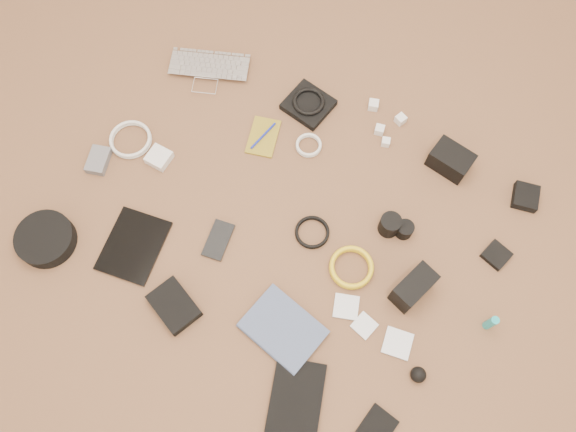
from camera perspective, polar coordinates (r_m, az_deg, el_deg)
The scene contains 33 objects.
laptop at distance 2.11m, azimuth -8.16°, elevation 13.99°, with size 0.29×0.20×0.02m, color #BBBBC0.
headphone_pouch at distance 2.02m, azimuth 2.09°, elevation 11.23°, with size 0.15×0.14×0.03m, color black.
headphones at distance 2.00m, azimuth 2.11°, elevation 11.55°, with size 0.11×0.11×0.01m, color black.
charger_a at distance 2.03m, azimuth 8.67°, elevation 11.09°, with size 0.03×0.03×0.03m, color white.
charger_b at distance 1.99m, azimuth 9.27°, elevation 8.64°, with size 0.03×0.03×0.03m, color white.
charger_c at distance 2.02m, azimuth 11.36°, elevation 9.61°, with size 0.03×0.03×0.03m, color white.
charger_d at distance 1.97m, azimuth 9.90°, elevation 7.41°, with size 0.03×0.03×0.03m, color white.
dslr_camera at distance 1.95m, azimuth 16.19°, elevation 5.49°, with size 0.13×0.09×0.08m, color black.
lens_pouch at distance 2.00m, azimuth 22.98°, elevation 1.81°, with size 0.08×0.09×0.03m, color black.
notebook_olive at distance 1.96m, azimuth -2.53°, elevation 8.04°, with size 0.10×0.15×0.01m, color olive.
pen_blue at distance 1.95m, azimuth -2.54°, elevation 8.16°, with size 0.01×0.01×0.13m, color #1320A1.
cable_white_a at distance 1.94m, azimuth 2.11°, elevation 7.12°, with size 0.09×0.09×0.01m, color silver.
lens_a at distance 1.81m, azimuth 10.29°, elevation -0.88°, with size 0.07×0.07×0.07m, color black.
lens_b at distance 1.83m, azimuth 11.75°, elevation -1.36°, with size 0.06×0.06×0.05m, color black.
card_reader at distance 1.90m, azimuth 20.41°, elevation -3.74°, with size 0.07×0.07×0.02m, color black.
power_brick at distance 1.96m, azimuth -12.97°, elevation 5.81°, with size 0.07×0.07×0.03m, color white.
cable_white_b at distance 2.02m, azimuth -15.66°, elevation 7.41°, with size 0.14×0.14×0.01m, color silver.
cable_black at distance 1.81m, azimuth 2.47°, elevation -1.72°, with size 0.11×0.11×0.01m, color black.
cable_yellow at distance 1.78m, azimuth 6.43°, elevation -5.28°, with size 0.14×0.14×0.02m, color yellow.
flash at distance 1.75m, azimuth 12.62°, elevation -7.11°, with size 0.07×0.13×0.10m, color black.
lens_cleaner at distance 1.80m, azimuth 19.90°, elevation -10.17°, with size 0.02×0.02×0.08m, color teal.
battery_charger at distance 2.01m, azimuth -18.70°, elevation 5.39°, with size 0.06×0.10×0.03m, color slate.
tablet at distance 1.86m, azimuth -15.41°, elevation -2.92°, with size 0.17×0.23×0.01m, color black.
phone at distance 1.81m, azimuth -7.09°, elevation -2.44°, with size 0.07×0.13×0.01m, color black.
filter_case_left at distance 1.75m, azimuth 5.92°, elevation -9.17°, with size 0.08×0.08×0.01m, color silver.
filter_case_mid at distance 1.75m, azimuth 7.76°, elevation -10.98°, with size 0.06×0.06×0.01m, color silver.
filter_case_right at distance 1.75m, azimuth 11.05°, elevation -12.58°, with size 0.08×0.08×0.01m, color silver.
air_blower at distance 1.73m, azimuth 13.09°, elevation -15.43°, with size 0.05×0.05×0.05m, color black.
headphone_case at distance 1.94m, azimuth -23.39°, elevation -2.17°, with size 0.18×0.18×0.05m, color black.
drive_case at distance 1.76m, azimuth -11.50°, elevation -8.92°, with size 0.15×0.11×0.04m, color black.
paperback at distance 1.71m, azimuth -2.42°, elevation -13.52°, with size 0.17×0.23×0.02m, color #455375.
notebook_black_a at distance 1.70m, azimuth 0.77°, elevation -18.41°, with size 0.15×0.24×0.02m, color black.
notebook_black_b at distance 1.72m, azimuth 8.77°, elevation -20.80°, with size 0.08×0.13×0.01m, color black.
Camera 1 is at (0.35, -0.56, 1.70)m, focal length 35.00 mm.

